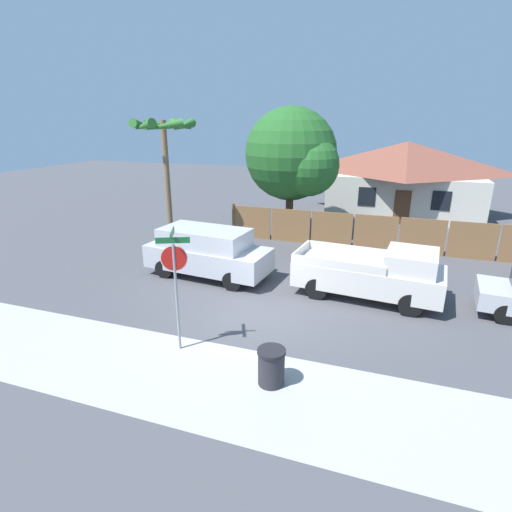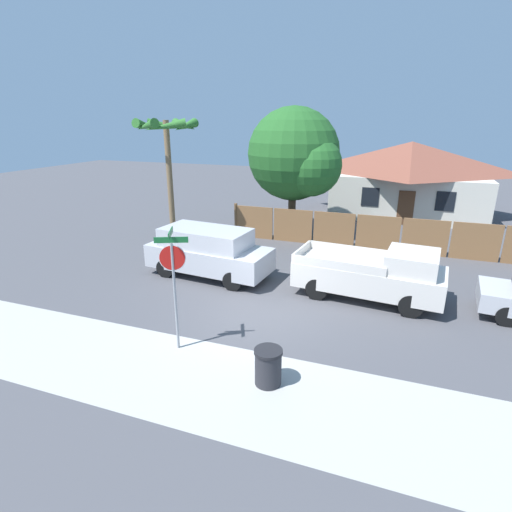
{
  "view_description": "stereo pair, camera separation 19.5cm",
  "coord_description": "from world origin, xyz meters",
  "px_view_note": "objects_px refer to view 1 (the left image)",
  "views": [
    {
      "loc": [
        3.57,
        -10.75,
        5.85
      ],
      "look_at": [
        -0.47,
        0.99,
        1.6
      ],
      "focal_mm": 28.0,
      "sensor_mm": 36.0,
      "label": 1
    },
    {
      "loc": [
        3.75,
        -10.68,
        5.85
      ],
      "look_at": [
        -0.47,
        0.99,
        1.6
      ],
      "focal_mm": 28.0,
      "sensor_mm": 36.0,
      "label": 2
    }
  ],
  "objects_px": {
    "house": "(404,176)",
    "oak_tree": "(294,157)",
    "red_suv": "(207,251)",
    "stop_sign": "(175,272)",
    "orange_pickup": "(374,274)",
    "palm_tree": "(164,136)",
    "trash_bin": "(271,366)"
  },
  "relations": [
    {
      "from": "orange_pickup",
      "to": "trash_bin",
      "type": "height_order",
      "value": "orange_pickup"
    },
    {
      "from": "orange_pickup",
      "to": "trash_bin",
      "type": "bearing_deg",
      "value": -102.91
    },
    {
      "from": "red_suv",
      "to": "trash_bin",
      "type": "distance_m",
      "value": 7.16
    },
    {
      "from": "red_suv",
      "to": "stop_sign",
      "type": "bearing_deg",
      "value": -67.05
    },
    {
      "from": "oak_tree",
      "to": "palm_tree",
      "type": "bearing_deg",
      "value": -152.09
    },
    {
      "from": "oak_tree",
      "to": "palm_tree",
      "type": "xyz_separation_m",
      "value": [
        -5.64,
        -2.99,
        1.02
      ]
    },
    {
      "from": "oak_tree",
      "to": "house",
      "type": "bearing_deg",
      "value": 54.27
    },
    {
      "from": "house",
      "to": "stop_sign",
      "type": "relative_size",
      "value": 2.95
    },
    {
      "from": "red_suv",
      "to": "orange_pickup",
      "type": "relative_size",
      "value": 0.98
    },
    {
      "from": "oak_tree",
      "to": "red_suv",
      "type": "xyz_separation_m",
      "value": [
        -1.66,
        -6.95,
        -3.06
      ]
    },
    {
      "from": "orange_pickup",
      "to": "palm_tree",
      "type": "bearing_deg",
      "value": 164.39
    },
    {
      "from": "house",
      "to": "orange_pickup",
      "type": "height_order",
      "value": "house"
    },
    {
      "from": "trash_bin",
      "to": "stop_sign",
      "type": "bearing_deg",
      "value": 166.95
    },
    {
      "from": "orange_pickup",
      "to": "trash_bin",
      "type": "relative_size",
      "value": 5.66
    },
    {
      "from": "red_suv",
      "to": "stop_sign",
      "type": "xyz_separation_m",
      "value": [
        1.56,
        -5.04,
        1.2
      ]
    },
    {
      "from": "oak_tree",
      "to": "red_suv",
      "type": "distance_m",
      "value": 7.78
    },
    {
      "from": "house",
      "to": "red_suv",
      "type": "xyz_separation_m",
      "value": [
        -7.16,
        -14.59,
        -1.34
      ]
    },
    {
      "from": "orange_pickup",
      "to": "trash_bin",
      "type": "xyz_separation_m",
      "value": [
        -1.91,
        -5.66,
        -0.45
      ]
    },
    {
      "from": "house",
      "to": "oak_tree",
      "type": "distance_m",
      "value": 9.56
    },
    {
      "from": "oak_tree",
      "to": "trash_bin",
      "type": "xyz_separation_m",
      "value": [
        2.66,
        -12.64,
        -3.63
      ]
    },
    {
      "from": "house",
      "to": "oak_tree",
      "type": "bearing_deg",
      "value": -125.73
    },
    {
      "from": "house",
      "to": "orange_pickup",
      "type": "bearing_deg",
      "value": -93.63
    },
    {
      "from": "red_suv",
      "to": "house",
      "type": "bearing_deg",
      "value": 69.59
    },
    {
      "from": "house",
      "to": "palm_tree",
      "type": "distance_m",
      "value": 15.63
    },
    {
      "from": "house",
      "to": "red_suv",
      "type": "bearing_deg",
      "value": -116.13
    },
    {
      "from": "palm_tree",
      "to": "trash_bin",
      "type": "xyz_separation_m",
      "value": [
        8.3,
        -9.65,
        -4.65
      ]
    },
    {
      "from": "house",
      "to": "oak_tree",
      "type": "relative_size",
      "value": 1.49
    },
    {
      "from": "red_suv",
      "to": "trash_bin",
      "type": "relative_size",
      "value": 5.57
    },
    {
      "from": "orange_pickup",
      "to": "house",
      "type": "bearing_deg",
      "value": 92.09
    },
    {
      "from": "palm_tree",
      "to": "red_suv",
      "type": "relative_size",
      "value": 1.19
    },
    {
      "from": "palm_tree",
      "to": "trash_bin",
      "type": "bearing_deg",
      "value": -49.29
    },
    {
      "from": "trash_bin",
      "to": "palm_tree",
      "type": "bearing_deg",
      "value": 130.71
    }
  ]
}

